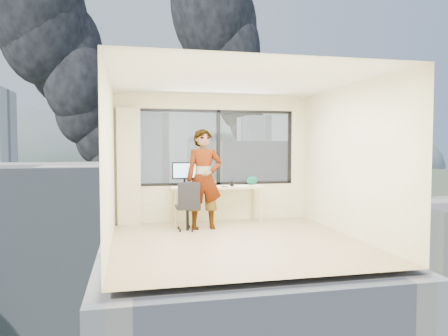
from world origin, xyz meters
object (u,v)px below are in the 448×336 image
object	(u,v)px
chair	(187,206)
laptop	(203,180)
monitor	(185,174)
desk	(217,205)
person	(204,179)
handbag	(252,180)
game_console	(206,183)

from	to	relation	value
chair	laptop	size ratio (longest dim) A/B	2.32
monitor	laptop	world-z (taller)	monitor
desk	person	bearing A→B (deg)	-125.98
monitor	person	bearing A→B (deg)	-57.94
person	handbag	world-z (taller)	person
chair	monitor	xyz separation A→B (m)	(0.03, 0.66, 0.54)
person	monitor	bearing A→B (deg)	119.27
desk	monitor	bearing A→B (deg)	172.90
monitor	laptop	xyz separation A→B (m)	(0.37, -0.08, -0.13)
desk	chair	xyz separation A→B (m)	(-0.67, -0.58, 0.09)
monitor	game_console	xyz separation A→B (m)	(0.47, 0.15, -0.21)
monitor	handbag	xyz separation A→B (m)	(1.43, 0.11, -0.16)
laptop	handbag	world-z (taller)	laptop
desk	person	world-z (taller)	person
desk	handbag	world-z (taller)	handbag
desk	game_console	world-z (taller)	game_console
chair	laptop	world-z (taller)	laptop
game_console	handbag	distance (m)	0.96
laptop	monitor	bearing A→B (deg)	153.61
laptop	handbag	distance (m)	1.08
person	chair	bearing A→B (deg)	-161.51
game_console	person	bearing A→B (deg)	-105.23
chair	desk	bearing A→B (deg)	40.13
chair	laptop	distance (m)	0.81
laptop	game_console	bearing A→B (deg)	52.86
desk	monitor	distance (m)	0.90
chair	handbag	xyz separation A→B (m)	(1.46, 0.76, 0.38)
monitor	handbag	distance (m)	1.44
game_console	laptop	xyz separation A→B (m)	(-0.10, -0.24, 0.08)
game_console	monitor	bearing A→B (deg)	-163.14
person	handbag	xyz separation A→B (m)	(1.13, 0.66, -0.10)
monitor	handbag	bearing A→B (deg)	8.48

